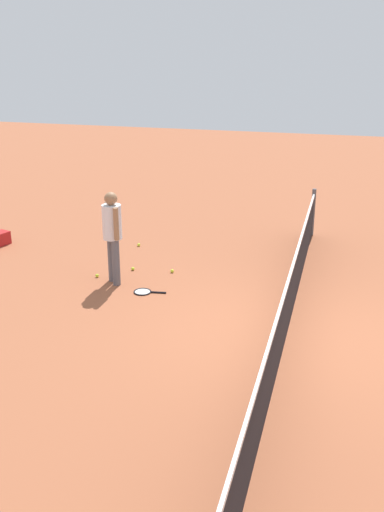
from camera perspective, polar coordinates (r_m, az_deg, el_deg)
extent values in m
plane|color=#9E5638|center=(9.18, 8.95, -7.53)|extent=(40.00, 40.00, 0.00)
cylinder|color=#4C4C51|center=(13.64, 11.48, 4.12)|extent=(0.09, 0.09, 1.07)
cube|color=black|center=(8.98, 9.11, -4.96)|extent=(10.00, 0.02, 0.91)
cube|color=white|center=(8.78, 9.28, -2.10)|extent=(10.00, 0.04, 0.06)
cylinder|color=#595960|center=(10.97, -7.68, -0.27)|extent=(0.20, 0.20, 0.85)
cylinder|color=#595960|center=(10.77, -7.28, -0.64)|extent=(0.20, 0.20, 0.85)
cylinder|color=white|center=(10.63, -7.67, 3.25)|extent=(0.48, 0.48, 0.62)
cylinder|color=#9E704C|center=(10.82, -8.06, 3.64)|extent=(0.13, 0.13, 0.58)
cylinder|color=#9E704C|center=(10.43, -7.27, 3.05)|extent=(0.13, 0.13, 0.58)
sphere|color=#9E704C|center=(10.52, -7.77, 5.46)|extent=(0.32, 0.32, 0.23)
torus|color=black|center=(10.55, -4.76, -3.43)|extent=(0.35, 0.35, 0.02)
cylinder|color=silver|center=(10.55, -4.76, -3.43)|extent=(0.30, 0.30, 0.00)
cylinder|color=black|center=(10.50, -3.24, -3.49)|extent=(0.07, 0.28, 0.03)
sphere|color=#C6E033|center=(11.38, -1.91, -1.44)|extent=(0.07, 0.07, 0.07)
sphere|color=#C6E033|center=(12.84, -5.11, 1.07)|extent=(0.07, 0.07, 0.07)
sphere|color=#C6E033|center=(11.53, -5.67, -1.22)|extent=(0.07, 0.07, 0.07)
sphere|color=#C6E033|center=(11.29, -9.06, -1.86)|extent=(0.07, 0.07, 0.07)
cylinder|color=black|center=(13.59, -17.45, 1.77)|extent=(0.18, 0.28, 0.27)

